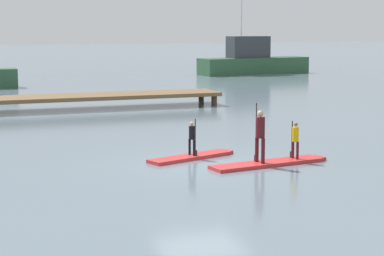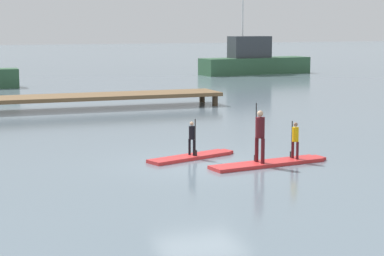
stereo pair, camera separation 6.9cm
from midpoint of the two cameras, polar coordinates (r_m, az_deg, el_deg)
ground_plane at (r=20.35m, az=0.57°, el=-2.98°), size 240.00×240.00×0.00m
paddleboard_near at (r=21.27m, az=-0.10°, el=-2.34°), size 3.00×1.51×0.10m
paddler_child_solo at (r=21.15m, az=-0.08°, el=-0.69°), size 0.23×0.36×1.12m
paddleboard_far at (r=20.42m, az=6.20°, el=-2.85°), size 3.78×1.19×0.10m
paddler_adult at (r=20.08m, az=5.43°, el=-0.39°), size 0.30×0.48×1.70m
paddler_child_front at (r=20.84m, az=8.25°, el=-0.83°), size 0.21×0.38×1.10m
motor_boat_small_navy at (r=57.14m, az=4.88°, el=5.40°), size 9.44×3.19×6.45m
floating_dock at (r=33.83m, az=-9.20°, el=2.47°), size 13.77×2.36×0.67m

